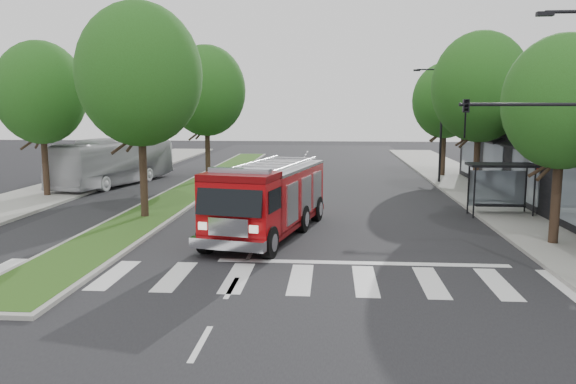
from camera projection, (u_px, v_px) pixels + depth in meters
name	position (u px, v px, depth m)	size (l,w,h in m)	color
ground	(251.00, 253.00, 20.62)	(140.00, 140.00, 0.00)	black
sidewalk_right	(513.00, 208.00, 29.51)	(5.00, 80.00, 0.15)	gray
sidewalk_left	(21.00, 202.00, 31.58)	(5.00, 80.00, 0.15)	gray
median	(202.00, 184.00, 38.81)	(3.00, 50.00, 0.15)	gray
bus_shelter	(500.00, 175.00, 27.49)	(3.20, 1.60, 2.61)	black
tree_right_near	(563.00, 102.00, 20.89)	(4.40, 4.40, 8.05)	black
tree_right_mid	(480.00, 87.00, 32.58)	(5.60, 5.60, 9.72)	black
tree_right_far	(445.00, 101.00, 42.53)	(5.00, 5.00, 8.73)	black
tree_median_near	(140.00, 75.00, 25.98)	(5.80, 5.80, 10.16)	black
tree_median_far	(206.00, 91.00, 39.83)	(5.60, 5.60, 9.72)	black
tree_left_mid	(41.00, 93.00, 32.60)	(5.20, 5.20, 9.16)	black
streetlight_right_near	(571.00, 131.00, 15.74)	(4.08, 0.22, 8.00)	black
streetlight_right_far	(439.00, 120.00, 38.88)	(2.11, 0.20, 8.00)	black
fire_engine	(269.00, 199.00, 23.43)	(4.60, 9.48, 3.16)	#620507
city_bus	(115.00, 162.00, 38.79)	(2.70, 11.55, 3.22)	#B8B8BC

